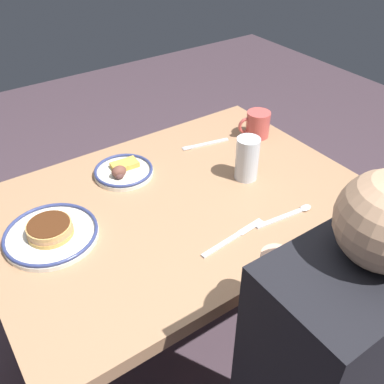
{
  "coord_description": "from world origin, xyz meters",
  "views": [
    {
      "loc": [
        0.56,
        0.91,
        1.59
      ],
      "look_at": [
        -0.04,
        0.03,
        0.78
      ],
      "focal_mm": 39.98,
      "sensor_mm": 36.0,
      "label": 1
    }
  ],
  "objects_px": {
    "fork_near": "(205,144)",
    "butter_knife": "(234,237)",
    "drinking_glass": "(247,161)",
    "plate_center_pancakes": "(51,233)",
    "plate_near_main": "(123,171)",
    "coffee_mug": "(257,124)",
    "tea_spoon": "(292,213)"
  },
  "relations": [
    {
      "from": "plate_center_pancakes",
      "to": "tea_spoon",
      "type": "height_order",
      "value": "plate_center_pancakes"
    },
    {
      "from": "plate_center_pancakes",
      "to": "fork_near",
      "type": "distance_m",
      "value": 0.68
    },
    {
      "from": "coffee_mug",
      "to": "fork_near",
      "type": "distance_m",
      "value": 0.22
    },
    {
      "from": "plate_near_main",
      "to": "coffee_mug",
      "type": "xyz_separation_m",
      "value": [
        -0.55,
        0.05,
        0.04
      ]
    },
    {
      "from": "plate_near_main",
      "to": "coffee_mug",
      "type": "distance_m",
      "value": 0.56
    },
    {
      "from": "coffee_mug",
      "to": "tea_spoon",
      "type": "distance_m",
      "value": 0.48
    },
    {
      "from": "drinking_glass",
      "to": "plate_center_pancakes",
      "type": "bearing_deg",
      "value": -7.24
    },
    {
      "from": "coffee_mug",
      "to": "tea_spoon",
      "type": "relative_size",
      "value": 0.6
    },
    {
      "from": "drinking_glass",
      "to": "butter_knife",
      "type": "distance_m",
      "value": 0.31
    },
    {
      "from": "plate_center_pancakes",
      "to": "drinking_glass",
      "type": "relative_size",
      "value": 1.78
    },
    {
      "from": "plate_center_pancakes",
      "to": "coffee_mug",
      "type": "distance_m",
      "value": 0.87
    },
    {
      "from": "coffee_mug",
      "to": "butter_knife",
      "type": "height_order",
      "value": "coffee_mug"
    },
    {
      "from": "plate_center_pancakes",
      "to": "plate_near_main",
      "type": "bearing_deg",
      "value": -152.22
    },
    {
      "from": "plate_near_main",
      "to": "fork_near",
      "type": "height_order",
      "value": "plate_near_main"
    },
    {
      "from": "coffee_mug",
      "to": "plate_near_main",
      "type": "bearing_deg",
      "value": -5.51
    },
    {
      "from": "plate_near_main",
      "to": "butter_knife",
      "type": "distance_m",
      "value": 0.47
    },
    {
      "from": "fork_near",
      "to": "butter_knife",
      "type": "bearing_deg",
      "value": 62.97
    },
    {
      "from": "fork_near",
      "to": "plate_near_main",
      "type": "bearing_deg",
      "value": 0.52
    },
    {
      "from": "plate_center_pancakes",
      "to": "butter_knife",
      "type": "distance_m",
      "value": 0.52
    },
    {
      "from": "coffee_mug",
      "to": "drinking_glass",
      "type": "relative_size",
      "value": 0.82
    },
    {
      "from": "drinking_glass",
      "to": "butter_knife",
      "type": "height_order",
      "value": "drinking_glass"
    },
    {
      "from": "plate_near_main",
      "to": "plate_center_pancakes",
      "type": "height_order",
      "value": "same"
    },
    {
      "from": "fork_near",
      "to": "butter_knife",
      "type": "height_order",
      "value": "same"
    },
    {
      "from": "coffee_mug",
      "to": "drinking_glass",
      "type": "xyz_separation_m",
      "value": [
        0.22,
        0.19,
        0.02
      ]
    },
    {
      "from": "butter_knife",
      "to": "plate_center_pancakes",
      "type": "bearing_deg",
      "value": -34.74
    },
    {
      "from": "butter_knife",
      "to": "fork_near",
      "type": "bearing_deg",
      "value": -117.03
    },
    {
      "from": "plate_center_pancakes",
      "to": "fork_near",
      "type": "xyz_separation_m",
      "value": [
        -0.66,
        -0.17,
        -0.01
      ]
    },
    {
      "from": "fork_near",
      "to": "tea_spoon",
      "type": "bearing_deg",
      "value": 87.12
    },
    {
      "from": "plate_near_main",
      "to": "butter_knife",
      "type": "xyz_separation_m",
      "value": [
        -0.11,
        0.46,
        -0.01
      ]
    },
    {
      "from": "drinking_glass",
      "to": "butter_knife",
      "type": "xyz_separation_m",
      "value": [
        0.22,
        0.21,
        -0.06
      ]
    },
    {
      "from": "plate_center_pancakes",
      "to": "tea_spoon",
      "type": "relative_size",
      "value": 1.32
    },
    {
      "from": "coffee_mug",
      "to": "fork_near",
      "type": "relative_size",
      "value": 0.65
    }
  ]
}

